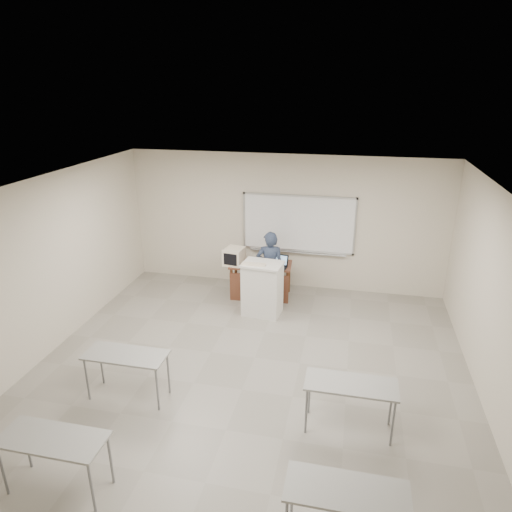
% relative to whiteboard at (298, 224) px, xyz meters
% --- Properties ---
extents(floor, '(7.00, 8.00, 0.01)m').
position_rel_whiteboard_xyz_m(floor, '(-0.30, -3.97, -1.49)').
color(floor, gray).
rests_on(floor, ground).
extents(whiteboard, '(2.48, 0.10, 1.31)m').
position_rel_whiteboard_xyz_m(whiteboard, '(0.00, 0.00, 0.00)').
color(whiteboard, white).
rests_on(whiteboard, floor).
extents(student_desks, '(4.40, 2.20, 0.73)m').
position_rel_whiteboard_xyz_m(student_desks, '(-0.30, -5.32, -0.81)').
color(student_desks, gray).
rests_on(student_desks, floor).
extents(instructor_desk, '(1.31, 0.66, 0.75)m').
position_rel_whiteboard_xyz_m(instructor_desk, '(-0.70, -0.78, -0.96)').
color(instructor_desk, brown).
rests_on(instructor_desk, floor).
extents(podium, '(0.77, 0.56, 1.09)m').
position_rel_whiteboard_xyz_m(podium, '(-0.50, -1.47, -0.93)').
color(podium, silver).
rests_on(podium, floor).
extents(crt_monitor, '(0.39, 0.44, 0.37)m').
position_rel_whiteboard_xyz_m(crt_monitor, '(-1.25, -0.79, -0.55)').
color(crt_monitor, beige).
rests_on(crt_monitor, instructor_desk).
extents(laptop, '(0.34, 0.32, 0.25)m').
position_rel_whiteboard_xyz_m(laptop, '(-0.30, -0.79, -0.67)').
color(laptop, black).
rests_on(laptop, instructor_desk).
extents(mouse, '(0.11, 0.08, 0.04)m').
position_rel_whiteboard_xyz_m(mouse, '(-0.50, -0.87, -0.71)').
color(mouse, '#97999F').
rests_on(mouse, instructor_desk).
extents(keyboard, '(0.47, 0.16, 0.03)m').
position_rel_whiteboard_xyz_m(keyboard, '(-0.65, -1.59, -0.38)').
color(keyboard, beige).
rests_on(keyboard, podium).
extents(presenter, '(0.63, 0.46, 1.58)m').
position_rel_whiteboard_xyz_m(presenter, '(-0.45, -0.95, -0.69)').
color(presenter, black).
rests_on(presenter, floor).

